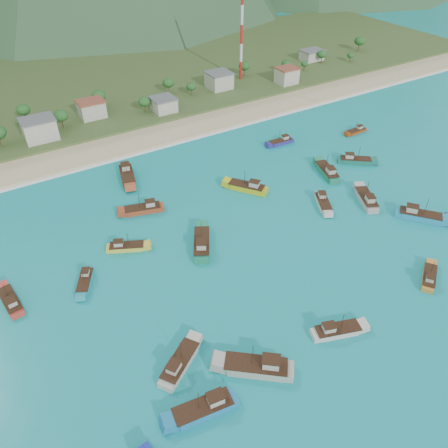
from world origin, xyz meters
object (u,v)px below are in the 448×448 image
boat_16 (355,161)px  boat_25 (429,278)px  boat_18 (180,364)px  boat_26 (247,188)px  boat_5 (419,216)px  boat_23 (327,172)px  boat_20 (127,176)px  boat_6 (337,331)px  boat_19 (281,142)px  boat_10 (126,247)px  boat_3 (11,302)px  radio_tower (242,25)px  boat_2 (202,244)px  boat_4 (323,203)px  boat_14 (144,209)px  boat_27 (356,131)px  boat_24 (85,282)px  boat_15 (366,200)px  boat_0 (257,367)px  boat_11 (204,409)px

boat_16 → boat_25: size_ratio=1.17×
boat_18 → boat_26: (44.28, 43.44, 0.09)m
boat_5 → boat_16: boat_5 is taller
boat_18 → boat_23: boat_23 is taller
boat_18 → boat_25: (59.22, -9.28, -0.21)m
boat_20 → boat_26: size_ratio=1.14×
boat_5 → boat_16: bearing=-141.8°
boat_6 → boat_18: bearing=-89.0°
boat_19 → boat_26: 32.22m
boat_18 → boat_10: bearing=139.8°
boat_5 → boat_25: (-17.10, -16.80, -0.34)m
boat_3 → boat_25: bearing=-34.2°
radio_tower → boat_25: 135.13m
boat_6 → boat_20: (-14.21, 77.69, 0.26)m
boat_3 → boat_19: (94.91, 28.94, -0.06)m
boat_2 → boat_20: boat_20 is taller
boat_4 → boat_18: 63.89m
boat_6 → boat_5: bearing=129.1°
boat_4 → boat_10: boat_4 is taller
boat_6 → boat_14: 61.34m
boat_25 → boat_27: size_ratio=1.07×
boat_2 → boat_16: bearing=39.4°
boat_24 → boat_26: 54.36m
boat_15 → boat_0: bearing=-127.1°
boat_11 → boat_18: boat_11 is taller
boat_14 → boat_6: bearing=-148.0°
boat_25 → boat_26: (-14.94, 52.72, 0.30)m
boat_2 → boat_20: (-3.91, 40.21, 0.03)m
radio_tower → boat_26: bearing=-121.8°
boat_14 → boat_16: 70.33m
boat_18 → boat_11: bearing=-36.8°
boat_24 → boat_20: bearing=-96.2°
boat_15 → boat_20: (-53.58, 47.44, 0.12)m
boat_23 → boat_26: bearing=-174.5°
boat_4 → boat_10: (-54.60, 10.95, -0.05)m
boat_16 → boat_3: bearing=-49.3°
boat_18 → boat_20: size_ratio=0.82×
radio_tower → boat_14: radio_tower is taller
radio_tower → boat_27: bearing=-83.0°
boat_24 → boat_25: size_ratio=0.99×
boat_14 → boat_25: bearing=-126.0°
boat_19 → boat_23: size_ratio=0.76×
boat_20 → boat_18: bearing=90.9°
boat_24 → boat_27: 110.69m
boat_11 → boat_14: (14.16, 59.58, -0.08)m
boat_3 → boat_14: (37.89, 16.46, 0.11)m
boat_5 → boat_15: 14.59m
boat_18 → boat_5: bearing=61.3°
boat_25 → boat_6: bearing=-123.3°
radio_tower → boat_2: radio_tower is taller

